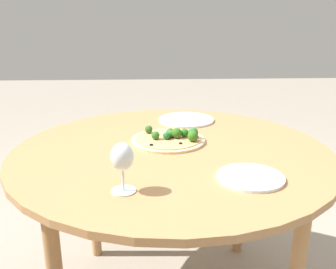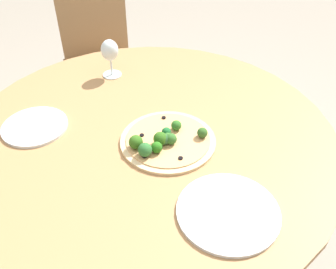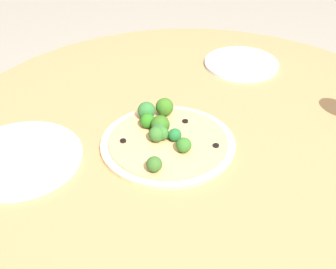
% 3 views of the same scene
% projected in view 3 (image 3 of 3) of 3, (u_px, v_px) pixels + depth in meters
% --- Properties ---
extents(dining_table, '(1.24, 1.24, 0.74)m').
position_uv_depth(dining_table, '(196.00, 157.00, 1.13)').
color(dining_table, '#A87A4C').
rests_on(dining_table, ground_plane).
extents(pizza, '(0.30, 0.30, 0.06)m').
position_uv_depth(pizza, '(165.00, 138.00, 1.05)').
color(pizza, '#DBBC89').
rests_on(pizza, dining_table).
extents(plate_near, '(0.22, 0.22, 0.01)m').
position_uv_depth(plate_near, '(241.00, 64.00, 1.37)').
color(plate_near, silver).
rests_on(plate_near, dining_table).
extents(plate_far, '(0.27, 0.27, 0.01)m').
position_uv_depth(plate_far, '(20.00, 158.00, 1.00)').
color(plate_far, silver).
rests_on(plate_far, dining_table).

